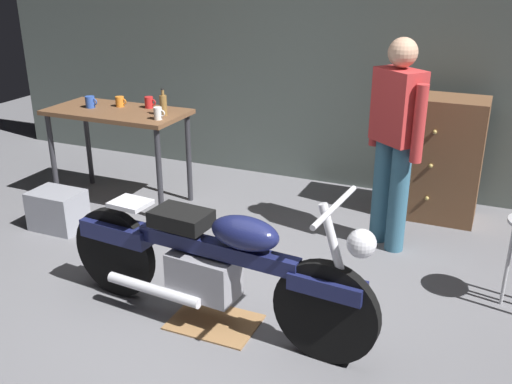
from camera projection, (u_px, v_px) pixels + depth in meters
The scene contains 13 objects.
ground_plane at pixel (214, 321), 3.80m from camera, with size 12.00×12.00×0.00m, color slate.
back_wall at pixel (343, 31), 5.60m from camera, with size 8.00×0.12×3.10m, color #56605B.
workbench at pixel (118, 122), 5.41m from camera, with size 1.30×0.64×0.90m.
motorcycle at pixel (212, 262), 3.61m from camera, with size 2.19×0.60×1.00m.
person_standing at pixel (395, 136), 4.48m from camera, with size 0.47×0.41×1.67m.
wooden_dresser at pixel (434, 158), 5.17m from camera, with size 0.80×0.47×1.10m.
drip_tray at pixel (214, 322), 3.78m from camera, with size 0.56×0.40×0.01m, color olive.
storage_bin at pixel (58, 210), 5.05m from camera, with size 0.44×0.32×0.34m, color gray.
mug_orange_travel at pixel (120, 102), 5.47m from camera, with size 0.11×0.08×0.09m.
mug_blue_enamel at pixel (90, 102), 5.43m from camera, with size 0.12×0.09×0.11m.
mug_red_diner at pixel (149, 102), 5.41m from camera, with size 0.11×0.08×0.11m.
mug_white_ceramic at pixel (158, 113), 5.03m from camera, with size 0.11×0.07×0.11m.
bottle at pixel (163, 105), 5.14m from camera, with size 0.06×0.06×0.24m.
Camera 1 is at (1.53, -2.84, 2.20)m, focal length 40.94 mm.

